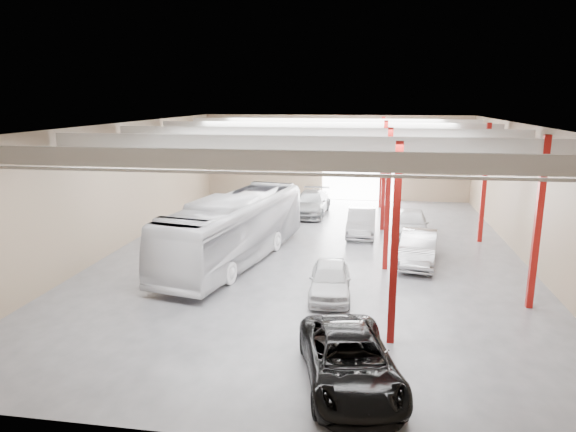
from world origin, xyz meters
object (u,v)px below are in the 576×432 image
(car_row_a, at_px, (330,279))
(car_right_far, at_px, (411,223))
(car_row_b, at_px, (361,222))
(coach_bus, at_px, (235,228))
(car_row_c, at_px, (311,203))
(black_sedan, at_px, (350,361))
(car_right_near, at_px, (418,248))

(car_row_a, distance_m, car_right_far, 11.15)
(car_row_b, bearing_deg, coach_bus, -133.91)
(car_row_c, bearing_deg, black_sedan, -77.24)
(coach_bus, bearing_deg, car_row_a, -26.87)
(car_right_near, bearing_deg, car_row_a, -120.57)
(car_row_c, bearing_deg, car_right_near, -53.94)
(car_row_c, xyz_separation_m, car_right_near, (6.77, -10.54, -0.01))
(car_row_a, relative_size, car_row_c, 0.75)
(coach_bus, height_order, car_row_c, coach_bus)
(car_row_a, relative_size, car_right_far, 0.86)
(coach_bus, relative_size, car_row_c, 2.16)
(car_right_near, relative_size, car_right_far, 1.00)
(car_right_far, bearing_deg, car_right_near, -86.91)
(black_sedan, height_order, car_row_a, black_sedan)
(car_row_c, relative_size, car_right_far, 1.15)
(black_sedan, xyz_separation_m, car_row_a, (-1.13, 7.00, -0.04))
(car_row_c, xyz_separation_m, car_right_far, (6.77, -5.34, 0.02))
(car_row_a, bearing_deg, coach_bus, 138.77)
(car_row_b, height_order, car_right_near, car_right_near)
(car_row_a, bearing_deg, car_right_far, 65.08)
(coach_bus, distance_m, car_right_far, 11.32)
(black_sedan, distance_m, car_row_a, 7.09)
(coach_bus, bearing_deg, car_right_near, 17.36)
(car_row_a, height_order, car_right_far, car_right_far)
(car_right_far, bearing_deg, coach_bus, -143.49)
(car_right_near, bearing_deg, coach_bus, -165.68)
(black_sedan, bearing_deg, coach_bus, 107.16)
(black_sedan, bearing_deg, car_row_c, 86.65)
(black_sedan, distance_m, car_right_far, 17.62)
(car_row_a, xyz_separation_m, car_row_c, (-2.64, 15.70, 0.10))
(car_row_b, height_order, car_row_c, car_row_c)
(coach_bus, bearing_deg, black_sedan, -48.86)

